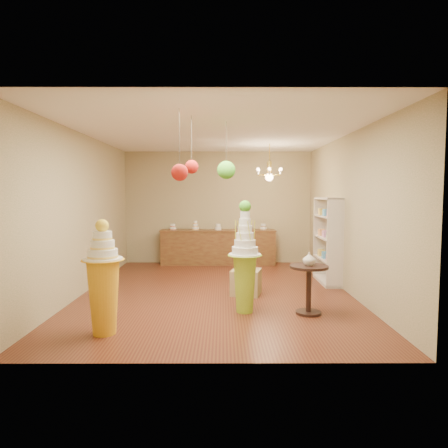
{
  "coord_description": "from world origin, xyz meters",
  "views": [
    {
      "loc": [
        0.12,
        -7.55,
        1.88
      ],
      "look_at": [
        0.15,
        0.0,
        1.3
      ],
      "focal_mm": 32.0,
      "sensor_mm": 36.0,
      "label": 1
    }
  ],
  "objects_px": {
    "pedestal_green": "(245,268)",
    "pedestal_orange": "(104,287)",
    "round_table": "(309,283)",
    "sideboard": "(218,246)"
  },
  "relations": [
    {
      "from": "pedestal_green",
      "to": "pedestal_orange",
      "type": "xyz_separation_m",
      "value": [
        -1.94,
        -0.98,
        -0.06
      ]
    },
    {
      "from": "round_table",
      "to": "pedestal_green",
      "type": "bearing_deg",
      "value": 174.25
    },
    {
      "from": "pedestal_orange",
      "to": "pedestal_green",
      "type": "bearing_deg",
      "value": 26.93
    },
    {
      "from": "pedestal_orange",
      "to": "sideboard",
      "type": "xyz_separation_m",
      "value": [
        1.47,
        5.28,
        -0.17
      ]
    },
    {
      "from": "round_table",
      "to": "pedestal_orange",
      "type": "bearing_deg",
      "value": -163.21
    },
    {
      "from": "pedestal_orange",
      "to": "round_table",
      "type": "relative_size",
      "value": 2.02
    },
    {
      "from": "pedestal_orange",
      "to": "sideboard",
      "type": "bearing_deg",
      "value": 74.48
    },
    {
      "from": "pedestal_orange",
      "to": "sideboard",
      "type": "height_order",
      "value": "pedestal_orange"
    },
    {
      "from": "round_table",
      "to": "sideboard",
      "type": "bearing_deg",
      "value": 108.46
    },
    {
      "from": "sideboard",
      "to": "round_table",
      "type": "xyz_separation_m",
      "value": [
        1.47,
        -4.39,
        0.02
      ]
    }
  ]
}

